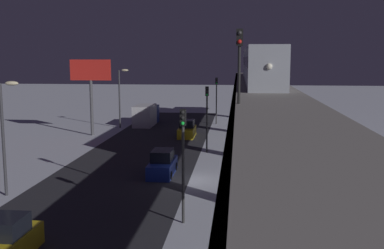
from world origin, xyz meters
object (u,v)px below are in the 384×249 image
at_px(sedan_blue, 162,165).
at_px(box_truck, 146,115).
at_px(traffic_light_far, 216,94).
at_px(commercial_billboard, 91,77).
at_px(sedan_yellow_2, 7,242).
at_px(subway_train, 258,64).
at_px(traffic_light_near, 183,149).
at_px(traffic_light_mid, 207,110).
at_px(sedan_yellow, 187,130).
at_px(rail_signal, 239,53).

relative_size(sedan_blue, box_truck, 0.63).
height_order(traffic_light_far, commercial_billboard, commercial_billboard).
bearing_deg(traffic_light_far, commercial_billboard, 37.10).
bearing_deg(traffic_light_far, sedan_yellow_2, 80.30).
xyz_separation_m(subway_train, traffic_light_far, (5.07, -12.05, -4.25)).
bearing_deg(traffic_light_near, traffic_light_mid, -90.00).
relative_size(sedan_blue, traffic_light_mid, 0.73).
height_order(box_truck, traffic_light_near, traffic_light_near).
distance_m(subway_train, sedan_yellow, 11.14).
relative_size(sedan_yellow_2, traffic_light_far, 0.63).
distance_m(sedan_blue, box_truck, 27.22).
bearing_deg(sedan_blue, traffic_light_far, 84.10).
xyz_separation_m(rail_signal, commercial_billboard, (17.16, -27.32, -2.56)).
bearing_deg(subway_train, sedan_yellow_2, 68.45).
distance_m(traffic_light_far, commercial_billboard, 17.96).
bearing_deg(rail_signal, sedan_yellow, -77.90).
bearing_deg(sedan_yellow_2, traffic_light_near, -144.61).
height_order(sedan_yellow, traffic_light_mid, traffic_light_mid).
bearing_deg(commercial_billboard, sedan_yellow_2, 101.37).
height_order(sedan_yellow, traffic_light_far, traffic_light_far).
relative_size(box_truck, traffic_light_far, 1.16).
bearing_deg(traffic_light_mid, sedan_yellow_2, 73.05).
bearing_deg(sedan_yellow_2, sedan_blue, -106.20).
height_order(sedan_yellow_2, traffic_light_near, traffic_light_near).
distance_m(sedan_yellow_2, traffic_light_far, 44.66).
relative_size(sedan_yellow, traffic_light_far, 0.69).
xyz_separation_m(sedan_yellow_2, traffic_light_near, (-7.50, -5.33, 3.40)).
bearing_deg(sedan_yellow_2, traffic_light_far, -99.70).
bearing_deg(subway_train, traffic_light_mid, 54.94).
distance_m(sedan_blue, sedan_yellow, 17.48).
bearing_deg(sedan_yellow, traffic_light_far, 74.68).
relative_size(box_truck, traffic_light_mid, 1.16).
distance_m(sedan_blue, traffic_light_mid, 9.85).
height_order(sedan_blue, traffic_light_far, traffic_light_far).
bearing_deg(sedan_yellow, traffic_light_mid, -71.56).
distance_m(subway_train, traffic_light_far, 13.75).
xyz_separation_m(box_truck, commercial_billboard, (4.67, 9.05, 5.48)).
distance_m(sedan_yellow_2, traffic_light_mid, 25.95).
distance_m(rail_signal, sedan_blue, 14.43).
relative_size(subway_train, sedan_blue, 7.85).
distance_m(traffic_light_near, traffic_light_far, 38.57).
height_order(box_truck, traffic_light_far, traffic_light_far).
xyz_separation_m(sedan_yellow, traffic_light_far, (-2.90, -10.59, 3.40)).
bearing_deg(subway_train, traffic_light_far, -67.17).
bearing_deg(subway_train, sedan_yellow, -10.42).
bearing_deg(subway_train, rail_signal, 85.41).
bearing_deg(sedan_blue, traffic_light_near, -74.57).
bearing_deg(traffic_light_near, subway_train, -100.83).
relative_size(traffic_light_mid, traffic_light_far, 1.00).
relative_size(sedan_yellow_2, commercial_billboard, 0.45).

